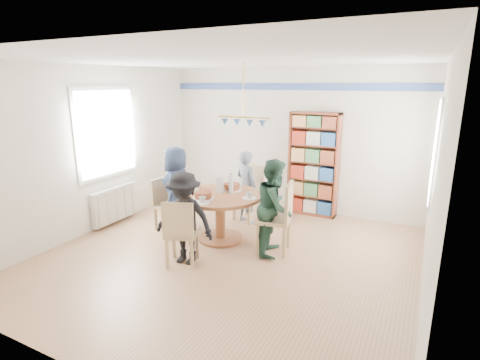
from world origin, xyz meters
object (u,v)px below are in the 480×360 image
Objects in this scene: radiator at (116,204)px; chair_left at (165,202)px; person_right at (275,207)px; bookshelf at (313,165)px; dining_table at (220,206)px; chair_right at (280,215)px; person_left at (177,189)px; chair_far at (251,190)px; chair_near at (180,230)px; person_near at (184,218)px; person_far at (247,187)px.

radiator is 0.97m from chair_left.
person_right is 1.90m from bookshelf.
bookshelf is (2.01, 1.85, 0.46)m from chair_left.
chair_right is at bearing -0.23° from dining_table.
person_left is at bearing 177.57° from dining_table.
person_right is at bearing -50.77° from chair_far.
dining_table is 1.38× the size of chair_near.
bookshelf is (2.95, 2.04, 0.59)m from radiator.
person_left is at bearing -134.88° from bookshelf.
person_far is at bearing 82.22° from person_near.
person_right is (0.93, -0.05, 0.14)m from dining_table.
person_near is (-0.05, -1.98, 0.10)m from chair_far.
radiator is at bearing -145.33° from bookshelf.
chair_right reaches higher than chair_left.
chair_left is 1.37m from person_near.
radiator is 3.64m from bookshelf.
dining_table is at bearing -117.07° from bookshelf.
radiator is 0.77× the size of person_far.
person_far is at bearing 113.11° from person_left.
bookshelf is at bearing 42.67° from chair_left.
radiator is 0.52× the size of bookshelf.
dining_table is 0.68× the size of bookshelf.
person_far is (-0.91, 0.93, -0.05)m from person_right.
person_left is at bearing 128.06° from chair_near.
person_far is 1.79m from person_near.
person_left is (-1.85, 0.04, 0.13)m from chair_right.
person_left reaches higher than chair_near.
bookshelf is at bearing 62.93° from dining_table.
chair_left is 0.82× the size of chair_right.
radiator is 1.15× the size of chair_left.
person_far and person_near have the same top height.
person_left is 1.02× the size of person_right.
person_left is 0.74× the size of bookshelf.
bookshelf is at bearing 64.55° from person_near.
dining_table is 1.01× the size of person_near.
person_far is (2.04, 1.09, 0.30)m from radiator.
person_near reaches higher than chair_right.
person_right reaches higher than radiator.
chair_far is at bearing 82.61° from person_near.
dining_table is 1.07m from chair_far.
bookshelf reaches higher than chair_far.
chair_near is 1.35m from person_left.
chair_left is at bearing -137.33° from bookshelf.
chair_near reaches higher than radiator.
person_left is at bearing 13.96° from chair_left.
bookshelf is (0.97, 2.74, 0.30)m from person_near.
chair_right is 0.82× the size of person_far.
person_near is (0.82, -0.94, -0.07)m from person_left.
person_left is 2.54m from bookshelf.
person_left is 1.10× the size of person_near.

